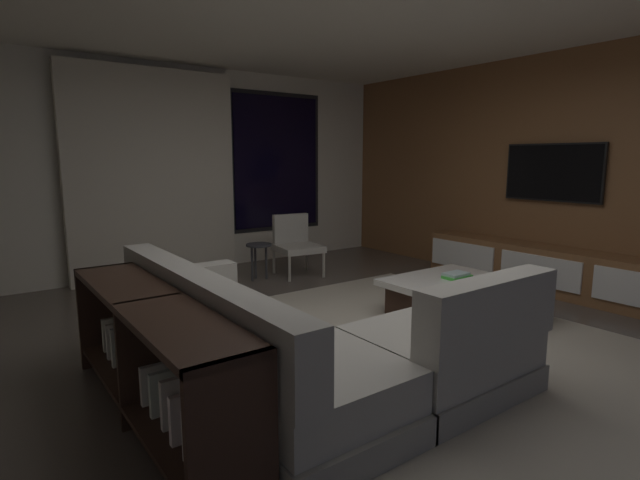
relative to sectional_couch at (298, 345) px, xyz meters
The scene contains 12 objects.
floor 0.89m from the sectional_couch, 11.37° to the left, with size 9.20×9.20×0.00m, color #564C44.
back_wall_with_window 4.00m from the sectional_couch, 78.59° to the left, with size 6.60×0.30×2.70m.
media_wall 4.03m from the sectional_couch, ahead, with size 0.12×7.80×2.70m.
area_rug 1.21m from the sectional_couch, ahead, with size 3.20×3.80×0.01m, color #ADA391.
sectional_couch is the anchor object (origin of this frame).
coffee_table 2.04m from the sectional_couch, ahead, with size 1.16×1.16×0.36m.
book_stack_on_coffee_table 2.15m from the sectional_couch, 10.50° to the left, with size 0.28×0.17×0.05m.
accent_chair_near_window 3.25m from the sectional_couch, 56.95° to the left, with size 0.62×0.63×0.78m.
side_stool 2.99m from the sectional_couch, 65.84° to the left, with size 0.32×0.32×0.46m.
media_console 3.60m from the sectional_couch, ahead, with size 0.46×3.10×0.52m.
mounted_tv 3.94m from the sectional_couch, ahead, with size 0.05×1.14×0.66m.
console_table_behind_couch 0.93m from the sectional_couch, behind, with size 0.40×2.10×0.74m.
Camera 1 is at (-2.52, -2.73, 1.51)m, focal length 27.54 mm.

